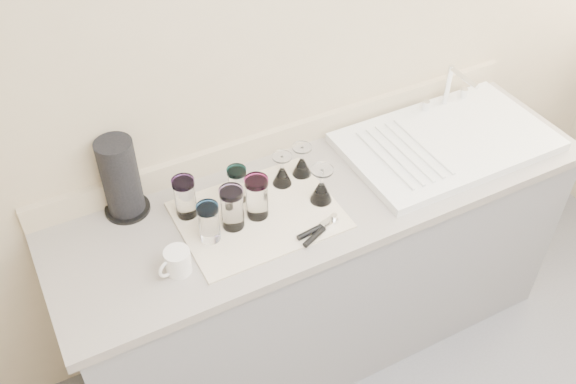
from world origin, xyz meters
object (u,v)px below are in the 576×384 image
sink_unit (447,141)px  tumbler_purple (237,184)px  tumbler_magenta (209,222)px  paper_towel_roll (121,179)px  tumbler_blue (232,208)px  tumbler_teal (185,197)px  tumbler_lavender (257,197)px  can_opener (319,230)px  goblet_back_left (282,174)px  goblet_front_right (321,190)px  white_mug (177,262)px  goblet_back_right (302,165)px

sink_unit → tumbler_purple: size_ratio=5.94×
tumbler_magenta → paper_towel_roll: size_ratio=0.49×
sink_unit → tumbler_blue: (-0.94, -0.03, 0.07)m
tumbler_teal → tumbler_lavender: bearing=-28.6°
can_opener → goblet_back_left: bearing=88.8°
tumbler_magenta → goblet_front_right: bearing=-1.3°
sink_unit → tumbler_magenta: 1.03m
goblet_back_left → goblet_front_right: 0.17m
sink_unit → tumbler_teal: sink_unit is taller
tumbler_lavender → white_mug: size_ratio=1.27×
can_opener → white_mug: 0.49m
goblet_back_right → paper_towel_roll: paper_towel_roll is taller
can_opener → white_mug: size_ratio=1.28×
tumbler_teal → goblet_back_left: (0.37, -0.01, -0.04)m
tumbler_teal → tumbler_purple: tumbler_teal is taller
tumbler_magenta → can_opener: 0.37m
tumbler_blue → can_opener: bearing=-34.5°
sink_unit → paper_towel_roll: paper_towel_roll is taller
tumbler_blue → white_mug: 0.26m
goblet_back_left → can_opener: 0.28m
tumbler_magenta → tumbler_blue: bearing=11.5°
sink_unit → tumbler_purple: sink_unit is taller
tumbler_teal → tumbler_lavender: size_ratio=0.96×
tumbler_teal → tumbler_magenta: tumbler_teal is taller
paper_towel_roll → tumbler_lavender: bearing=-31.6°
goblet_back_left → goblet_back_right: size_ratio=1.01×
tumbler_blue → goblet_back_left: bearing=25.0°
sink_unit → tumbler_teal: 1.06m
tumbler_purple → white_mug: 0.38m
tumbler_magenta → white_mug: bearing=-150.9°
can_opener → white_mug: bearing=172.2°
white_mug → tumbler_lavender: bearing=18.1°
tumbler_purple → paper_towel_roll: (-0.37, 0.14, 0.07)m
goblet_back_left → white_mug: 0.53m
goblet_back_left → white_mug: (-0.49, -0.22, -0.01)m
goblet_front_right → goblet_back_left: bearing=119.3°
tumbler_magenta → tumbler_teal: bearing=100.5°
tumbler_magenta → tumbler_lavender: (0.19, 0.03, 0.01)m
sink_unit → white_mug: bearing=-173.9°
tumbler_lavender → paper_towel_roll: bearing=148.4°
goblet_back_right → white_mug: goblet_back_right is taller
tumbler_purple → tumbler_magenta: 0.21m
can_opener → tumbler_blue: bearing=145.5°
sink_unit → tumbler_purple: (-0.87, 0.09, 0.06)m
tumbler_lavender → goblet_front_right: (0.23, -0.04, -0.03)m
tumbler_blue → tumbler_lavender: same height
tumbler_magenta → goblet_front_right: tumbler_magenta is taller
tumbler_blue → goblet_front_right: (0.33, -0.03, -0.03)m
tumbler_lavender → paper_towel_roll: (-0.39, 0.24, 0.06)m
tumbler_magenta → can_opener: tumbler_magenta is taller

